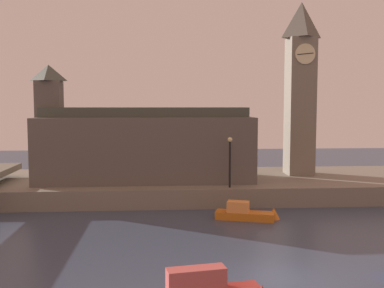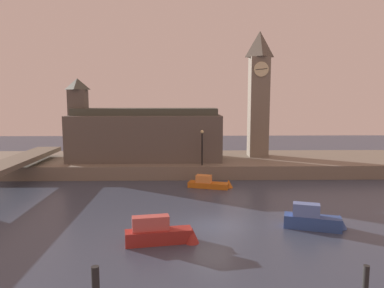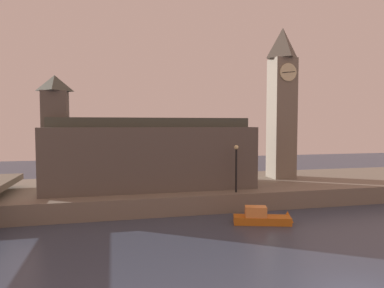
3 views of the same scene
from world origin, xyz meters
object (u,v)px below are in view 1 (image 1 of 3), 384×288
streetlamp (230,156)px  boat_patrol_orange (251,214)px  parliament_hall (140,144)px  clock_tower (300,86)px

streetlamp → boat_patrol_orange: size_ratio=0.81×
parliament_hall → streetlamp: size_ratio=4.60×
clock_tower → parliament_hall: size_ratio=0.87×
streetlamp → boat_patrol_orange: (0.86, -4.02, -3.52)m
streetlamp → boat_patrol_orange: 5.41m
clock_tower → boat_patrol_orange: clock_tower is taller
parliament_hall → boat_patrol_orange: size_ratio=3.74×
clock_tower → streetlamp: size_ratio=3.98×
boat_patrol_orange → streetlamp: bearing=102.1°
parliament_hall → streetlamp: bearing=-29.6°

